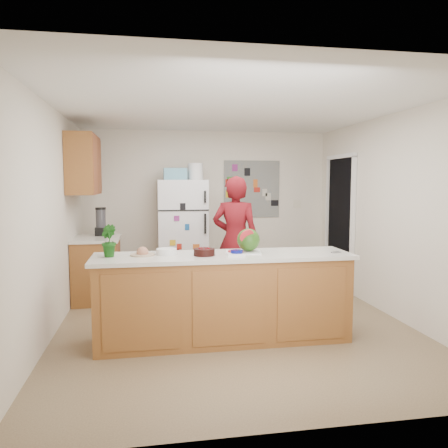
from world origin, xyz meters
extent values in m
cube|color=brown|center=(0.00, 0.00, -0.01)|extent=(4.00, 4.50, 0.02)
cube|color=beige|center=(0.00, 2.26, 1.25)|extent=(4.00, 0.02, 2.50)
cube|color=beige|center=(-2.01, 0.00, 1.25)|extent=(0.02, 4.50, 2.50)
cube|color=beige|center=(2.01, 0.00, 1.25)|extent=(0.02, 4.50, 2.50)
cube|color=white|center=(0.00, 0.00, 2.51)|extent=(4.00, 4.50, 0.02)
cube|color=black|center=(1.99, 1.45, 1.02)|extent=(0.03, 0.85, 2.04)
cube|color=brown|center=(-0.20, -0.50, 0.44)|extent=(2.60, 0.62, 0.88)
cube|color=silver|center=(-0.20, -0.50, 0.90)|extent=(2.68, 0.70, 0.04)
cube|color=brown|center=(-1.69, 1.35, 0.43)|extent=(0.60, 0.80, 0.86)
cube|color=silver|center=(-1.69, 1.35, 0.88)|extent=(0.64, 0.84, 0.04)
cube|color=brown|center=(-1.82, 1.30, 1.90)|extent=(0.35, 1.00, 0.80)
cube|color=silver|center=(-0.45, 1.88, 0.85)|extent=(0.75, 0.70, 1.70)
cube|color=#5999B2|center=(-0.55, 1.88, 1.79)|extent=(0.35, 0.28, 0.18)
cube|color=slate|center=(0.75, 2.24, 1.55)|extent=(0.95, 0.01, 0.95)
imported|color=maroon|center=(0.20, 0.87, 0.87)|extent=(0.74, 0.62, 1.75)
cylinder|color=black|center=(-1.64, 1.53, 1.09)|extent=(0.14, 0.14, 0.38)
cube|color=silver|center=(0.02, -0.44, 0.93)|extent=(0.42, 0.34, 0.01)
sphere|color=#255010|center=(0.08, -0.42, 1.05)|extent=(0.24, 0.24, 0.24)
cylinder|color=red|center=(-0.07, -0.49, 0.94)|extent=(0.16, 0.16, 0.02)
cylinder|color=black|center=(-0.41, -0.54, 0.96)|extent=(0.26, 0.26, 0.07)
cylinder|color=silver|center=(-0.79, -0.41, 0.95)|extent=(0.23, 0.23, 0.06)
cylinder|color=navy|center=(-0.08, -0.57, 0.95)|extent=(0.15, 0.15, 0.05)
cylinder|color=#B8A690|center=(-1.03, -0.44, 0.93)|extent=(0.29, 0.29, 0.02)
cube|color=silver|center=(-0.09, -0.59, 0.93)|extent=(0.18, 0.16, 0.02)
cube|color=gray|center=(0.98, -0.63, 0.93)|extent=(0.10, 0.05, 0.01)
imported|color=#133A10|center=(-1.36, -0.45, 1.08)|extent=(0.21, 0.22, 0.32)
camera|label=1|loc=(-0.96, -4.91, 1.66)|focal=35.00mm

